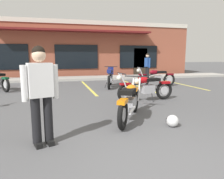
{
  "coord_description": "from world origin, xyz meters",
  "views": [
    {
      "loc": [
        -1.46,
        -2.17,
        1.51
      ],
      "look_at": [
        0.08,
        3.59,
        0.55
      ],
      "focal_mm": 33.44,
      "sensor_mm": 36.0,
      "label": 1
    }
  ],
  "objects_px": {
    "person_in_shorts_foreground": "(147,65)",
    "motorcycle_silver_naked": "(156,77)",
    "motorcycle_foreground_classic": "(130,101)",
    "person_in_black_shirt": "(41,90)",
    "motorcycle_orange_scrambler": "(110,76)",
    "motorcycle_black_cruiser": "(145,87)",
    "helmet_on_pavement": "(172,121)"
  },
  "relations": [
    {
      "from": "person_in_shorts_foreground",
      "to": "motorcycle_silver_naked",
      "type": "bearing_deg",
      "value": -106.01
    },
    {
      "from": "motorcycle_foreground_classic",
      "to": "person_in_shorts_foreground",
      "type": "distance_m",
      "value": 8.61
    },
    {
      "from": "motorcycle_foreground_classic",
      "to": "person_in_black_shirt",
      "type": "height_order",
      "value": "person_in_black_shirt"
    },
    {
      "from": "person_in_shorts_foreground",
      "to": "motorcycle_orange_scrambler",
      "type": "bearing_deg",
      "value": -142.46
    },
    {
      "from": "motorcycle_silver_naked",
      "to": "person_in_black_shirt",
      "type": "relative_size",
      "value": 1.26
    },
    {
      "from": "motorcycle_foreground_classic",
      "to": "person_in_shorts_foreground",
      "type": "height_order",
      "value": "person_in_shorts_foreground"
    },
    {
      "from": "person_in_black_shirt",
      "to": "motorcycle_foreground_classic",
      "type": "bearing_deg",
      "value": 27.15
    },
    {
      "from": "motorcycle_silver_naked",
      "to": "motorcycle_orange_scrambler",
      "type": "xyz_separation_m",
      "value": [
        -2.23,
        0.5,
        0.07
      ]
    },
    {
      "from": "motorcycle_foreground_classic",
      "to": "motorcycle_orange_scrambler",
      "type": "bearing_deg",
      "value": 80.68
    },
    {
      "from": "motorcycle_black_cruiser",
      "to": "helmet_on_pavement",
      "type": "xyz_separation_m",
      "value": [
        -0.5,
        -2.57,
        -0.33
      ]
    },
    {
      "from": "person_in_black_shirt",
      "to": "helmet_on_pavement",
      "type": "relative_size",
      "value": 6.44
    },
    {
      "from": "motorcycle_foreground_classic",
      "to": "person_in_shorts_foreground",
      "type": "bearing_deg",
      "value": 62.9
    },
    {
      "from": "motorcycle_black_cruiser",
      "to": "person_in_shorts_foreground",
      "type": "distance_m",
      "value": 6.44
    },
    {
      "from": "motorcycle_foreground_classic",
      "to": "motorcycle_silver_naked",
      "type": "xyz_separation_m",
      "value": [
        3.1,
        4.81,
        0.0
      ]
    },
    {
      "from": "motorcycle_silver_naked",
      "to": "person_in_shorts_foreground",
      "type": "distance_m",
      "value": 3.0
    },
    {
      "from": "person_in_black_shirt",
      "to": "helmet_on_pavement",
      "type": "height_order",
      "value": "person_in_black_shirt"
    },
    {
      "from": "motorcycle_silver_naked",
      "to": "motorcycle_black_cruiser",
      "type": "bearing_deg",
      "value": -122.45
    },
    {
      "from": "motorcycle_silver_naked",
      "to": "motorcycle_orange_scrambler",
      "type": "relative_size",
      "value": 1.03
    },
    {
      "from": "motorcycle_orange_scrambler",
      "to": "helmet_on_pavement",
      "type": "bearing_deg",
      "value": -91.59
    },
    {
      "from": "helmet_on_pavement",
      "to": "motorcycle_silver_naked",
      "type": "bearing_deg",
      "value": 66.64
    },
    {
      "from": "motorcycle_black_cruiser",
      "to": "motorcycle_orange_scrambler",
      "type": "height_order",
      "value": "same"
    },
    {
      "from": "motorcycle_black_cruiser",
      "to": "motorcycle_silver_naked",
      "type": "relative_size",
      "value": 1.0
    },
    {
      "from": "person_in_black_shirt",
      "to": "motorcycle_orange_scrambler",
      "type": "bearing_deg",
      "value": 66.02
    },
    {
      "from": "person_in_shorts_foreground",
      "to": "person_in_black_shirt",
      "type": "bearing_deg",
      "value": -124.08
    },
    {
      "from": "person_in_black_shirt",
      "to": "person_in_shorts_foreground",
      "type": "relative_size",
      "value": 1.0
    },
    {
      "from": "motorcycle_silver_naked",
      "to": "motorcycle_foreground_classic",
      "type": "bearing_deg",
      "value": -122.81
    },
    {
      "from": "motorcycle_orange_scrambler",
      "to": "person_in_shorts_foreground",
      "type": "distance_m",
      "value": 3.86
    },
    {
      "from": "motorcycle_black_cruiser",
      "to": "person_in_black_shirt",
      "type": "xyz_separation_m",
      "value": [
        -3.14,
        -2.82,
        0.49
      ]
    },
    {
      "from": "motorcycle_silver_naked",
      "to": "person_in_shorts_foreground",
      "type": "bearing_deg",
      "value": 73.99
    },
    {
      "from": "person_in_shorts_foreground",
      "to": "motorcycle_black_cruiser",
      "type": "bearing_deg",
      "value": -114.96
    },
    {
      "from": "motorcycle_silver_naked",
      "to": "helmet_on_pavement",
      "type": "height_order",
      "value": "motorcycle_silver_naked"
    },
    {
      "from": "motorcycle_black_cruiser",
      "to": "person_in_black_shirt",
      "type": "bearing_deg",
      "value": -138.06
    }
  ]
}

